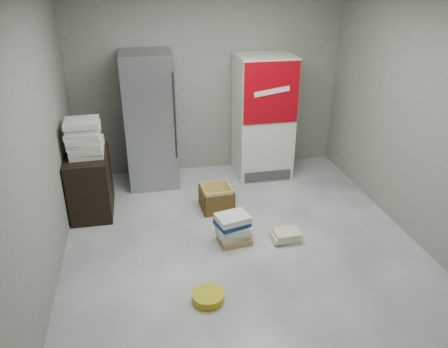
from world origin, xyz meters
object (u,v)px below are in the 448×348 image
steel_fridge (150,121)px  coke_cooler (263,117)px  cardboard_box (216,199)px  wood_shelf (90,184)px  phonebook_stack_main (233,229)px

steel_fridge → coke_cooler: bearing=-0.2°
coke_cooler → cardboard_box: size_ratio=4.23×
wood_shelf → cardboard_box: wood_shelf is taller
coke_cooler → cardboard_box: bearing=-132.2°
steel_fridge → phonebook_stack_main: steel_fridge is taller
steel_fridge → wood_shelf: (-0.83, -0.73, -0.55)m
wood_shelf → steel_fridge: bearing=41.3°
phonebook_stack_main → coke_cooler: bearing=52.5°
wood_shelf → cardboard_box: 1.63m
steel_fridge → coke_cooler: 1.65m
steel_fridge → phonebook_stack_main: bearing=-65.7°
coke_cooler → phonebook_stack_main: (-0.84, -1.79, -0.72)m
coke_cooler → phonebook_stack_main: size_ratio=4.17×
coke_cooler → cardboard_box: 1.53m
cardboard_box → coke_cooler: bearing=44.7°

